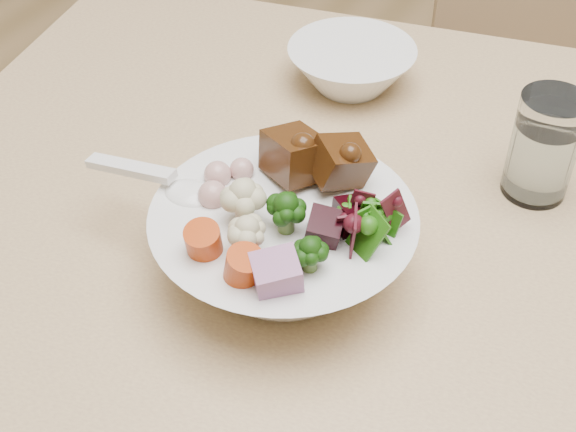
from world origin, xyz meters
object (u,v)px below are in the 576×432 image
(food_bowl, at_px, (286,239))
(water_glass, at_px, (543,150))
(chair_far, at_px, (535,136))
(side_bowl, at_px, (351,67))

(food_bowl, distance_m, water_glass, 0.28)
(chair_far, xyz_separation_m, food_bowl, (-0.12, -0.70, 0.31))
(food_bowl, distance_m, side_bowl, 0.32)
(chair_far, xyz_separation_m, water_glass, (0.06, -0.48, 0.32))
(chair_far, distance_m, food_bowl, 0.77)
(food_bowl, xyz_separation_m, water_glass, (0.18, 0.22, 0.01))
(food_bowl, bearing_deg, chair_far, 80.41)
(food_bowl, relative_size, water_glass, 2.10)
(food_bowl, height_order, side_bowl, food_bowl)
(side_bowl, bearing_deg, chair_far, 63.45)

